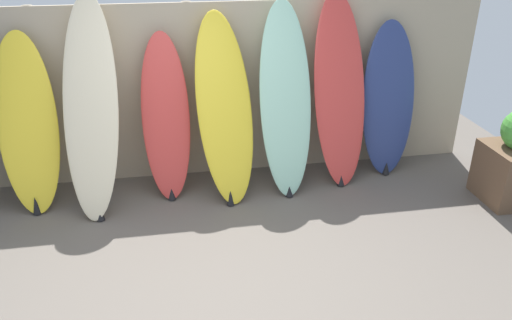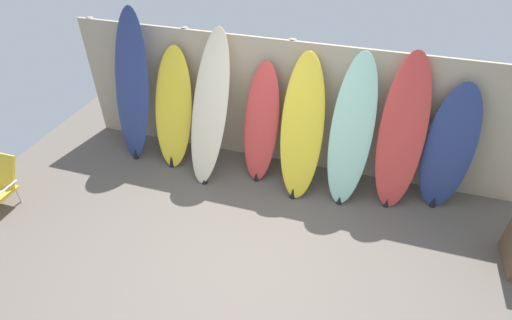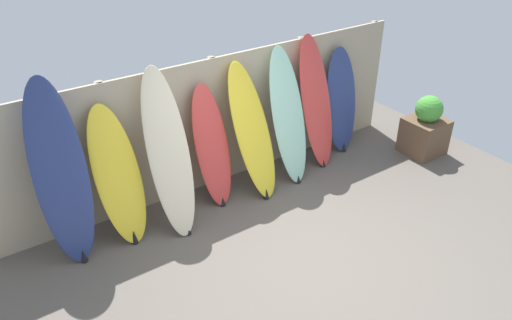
% 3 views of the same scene
% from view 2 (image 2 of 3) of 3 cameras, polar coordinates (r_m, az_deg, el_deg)
% --- Properties ---
extents(ground, '(7.68, 7.68, 0.00)m').
position_cam_2_polar(ground, '(4.52, -2.03, -14.67)').
color(ground, '#5B544C').
extents(fence_back, '(6.08, 0.11, 1.80)m').
position_cam_2_polar(fence_back, '(5.42, 4.64, 7.73)').
color(fence_back, tan).
rests_on(fence_back, ground).
extents(surfboard_navy_0, '(0.63, 0.62, 2.09)m').
position_cam_2_polar(surfboard_navy_0, '(5.82, -17.31, 9.79)').
color(surfboard_navy_0, navy).
rests_on(surfboard_navy_0, ground).
extents(surfboard_yellow_1, '(0.57, 0.63, 1.62)m').
position_cam_2_polar(surfboard_yellow_1, '(5.64, -11.73, 7.04)').
color(surfboard_yellow_1, yellow).
rests_on(surfboard_yellow_1, ground).
extents(surfboard_cream_2, '(0.60, 0.88, 1.94)m').
position_cam_2_polar(surfboard_cream_2, '(5.22, -6.64, 7.15)').
color(surfboard_cream_2, beige).
rests_on(surfboard_cream_2, ground).
extents(surfboard_red_3, '(0.46, 0.53, 1.58)m').
position_cam_2_polar(surfboard_red_3, '(5.23, 0.74, 5.11)').
color(surfboard_red_3, '#D13D38').
rests_on(surfboard_red_3, ground).
extents(surfboard_yellow_4, '(0.62, 0.83, 1.76)m').
position_cam_2_polar(surfboard_yellow_4, '(5.00, 6.61, 4.47)').
color(surfboard_yellow_4, yellow).
rests_on(surfboard_yellow_4, ground).
extents(surfboard_seafoam_5, '(0.51, 0.65, 1.85)m').
position_cam_2_polar(surfboard_seafoam_5, '(4.94, 13.47, 3.82)').
color(surfboard_seafoam_5, '#9ED6BC').
rests_on(surfboard_seafoam_5, ground).
extents(surfboard_red_6, '(0.59, 0.62, 1.89)m').
position_cam_2_polar(surfboard_red_6, '(5.04, 20.13, 3.38)').
color(surfboard_red_6, '#D13D38').
rests_on(surfboard_red_6, ground).
extents(surfboard_navy_7, '(0.57, 0.37, 1.61)m').
position_cam_2_polar(surfboard_navy_7, '(5.26, 25.86, 1.38)').
color(surfboard_navy_7, navy).
rests_on(surfboard_navy_7, ground).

